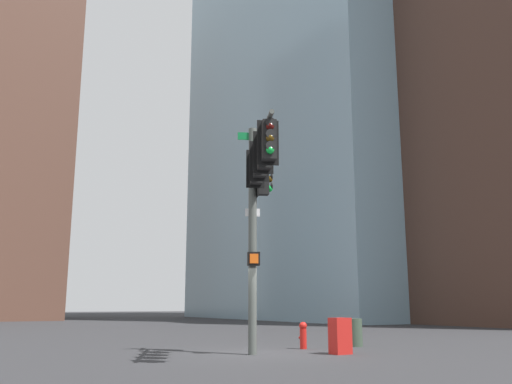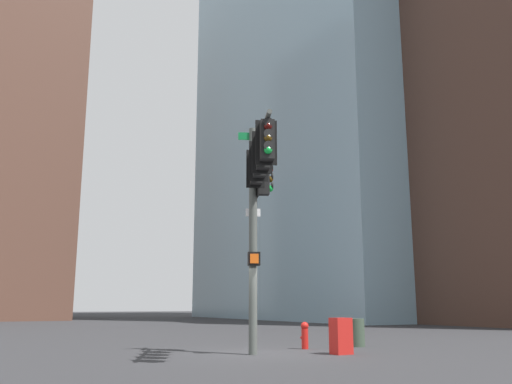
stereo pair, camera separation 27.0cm
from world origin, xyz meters
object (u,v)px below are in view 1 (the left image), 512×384
(signal_pole_assembly, at_px, (259,187))
(fire_hydrant, at_px, (303,334))
(litter_bin, at_px, (354,333))
(newspaper_box, at_px, (340,336))

(signal_pole_assembly, distance_m, fire_hydrant, 5.59)
(litter_bin, distance_m, newspaper_box, 3.13)
(fire_hydrant, height_order, litter_bin, litter_bin)
(fire_hydrant, distance_m, newspaper_box, 2.14)
(signal_pole_assembly, bearing_deg, newspaper_box, 112.62)
(signal_pole_assembly, relative_size, litter_bin, 7.25)
(signal_pole_assembly, height_order, fire_hydrant, signal_pole_assembly)
(signal_pole_assembly, bearing_deg, litter_bin, 135.55)
(signal_pole_assembly, xyz_separation_m, fire_hydrant, (2.13, -2.91, -4.27))
(litter_bin, height_order, newspaper_box, newspaper_box)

